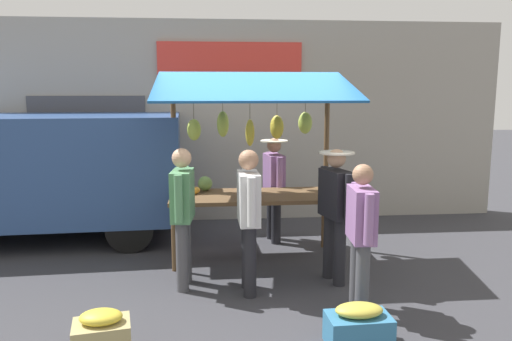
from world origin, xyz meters
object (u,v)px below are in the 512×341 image
Objects in this scene: market_stall at (252,144)px; parked_van at (20,166)px; produce_crate_near at (102,335)px; vendor_with_sunhat at (274,182)px; shopper_with_shopping_bag at (249,211)px; shopper_in_striped_shirt at (335,205)px; shopper_with_ponytail at (361,229)px; shopper_in_grey_tee at (183,208)px; produce_crate_side at (358,326)px.

parked_van is (3.37, -1.13, -0.43)m from market_stall.
parked_van is 8.44× the size of produce_crate_near.
shopper_with_shopping_bag is at bearing -24.26° from vendor_with_sunhat.
parked_van is at bearing -18.49° from market_stall.
parked_van is (4.27, -2.09, 0.19)m from shopper_in_striped_shirt.
shopper_with_shopping_bag is 2.00m from produce_crate_near.
shopper_with_ponytail is 5.22m from parked_van.
shopper_with_ponytail is 0.34× the size of parked_van.
produce_crate_side is (-1.61, 1.52, -0.75)m from shopper_in_grey_tee.
produce_crate_near is 0.92× the size of produce_crate_side.
shopper_with_ponytail is 0.97× the size of shopper_in_striped_shirt.
shopper_in_grey_tee is at bearing 68.86° from shopper_with_ponytail.
shopper_in_striped_shirt is 2.91m from produce_crate_near.
market_stall is 1.55× the size of shopper_in_grey_tee.
vendor_with_sunhat is (-0.39, -0.70, -0.65)m from market_stall.
market_stall is 1.03m from vendor_with_sunhat.
market_stall is at bearing -121.33° from produce_crate_near.
parked_van is at bearing -62.32° from produce_crate_near.
shopper_with_shopping_bag is 2.80× the size of produce_crate_side.
shopper_in_striped_shirt is 1.76m from shopper_in_grey_tee.
shopper_with_ponytail is 1.24m from shopper_with_shopping_bag.
parked_van reaches higher than produce_crate_near.
parked_van reaches higher than shopper_with_ponytail.
vendor_with_sunhat is at bearing -120.80° from produce_crate_near.
shopper_with_ponytail is at bearing -120.36° from shopper_with_shopping_bag.
market_stall reaches higher than parked_van.
shopper_with_ponytail is at bearing -164.82° from produce_crate_near.
produce_crate_near is (-1.88, 3.58, -0.93)m from parked_van.
shopper_in_grey_tee is 3.04× the size of produce_crate_near.
vendor_with_sunhat is 0.96× the size of shopper_in_grey_tee.
market_stall reaches higher than shopper_in_striped_shirt.
produce_crate_near is at bearing 108.78° from shopper_with_ponytail.
market_stall is 1.55× the size of shopper_with_shopping_bag.
shopper_with_shopping_bag is at bearing 83.44° from market_stall.
market_stall is 4.34× the size of produce_crate_side.
market_stall is 3.18m from produce_crate_near.
vendor_with_sunhat is at bearing -83.65° from produce_crate_side.
vendor_with_sunhat is 1.01× the size of shopper_with_ponytail.
vendor_with_sunhat is 1.74m from shopper_in_striped_shirt.
produce_crate_side is at bearing -147.07° from shopper_with_shopping_bag.
market_stall is 1.43m from shopper_in_grey_tee.
shopper_with_shopping_bag reaches higher than shopper_in_grey_tee.
parked_van reaches higher than shopper_in_grey_tee.
shopper_with_ponytail is at bearing 3.92° from vendor_with_sunhat.
shopper_with_shopping_bag is 1.02× the size of shopper_in_striped_shirt.
market_stall is at bearing -73.37° from produce_crate_side.
shopper_in_grey_tee reaches higher than produce_crate_near.
vendor_with_sunhat reaches higher than shopper_with_ponytail.
shopper_with_shopping_bag is 3.04× the size of produce_crate_near.
shopper_with_shopping_bag is (0.14, 1.19, -0.62)m from market_stall.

